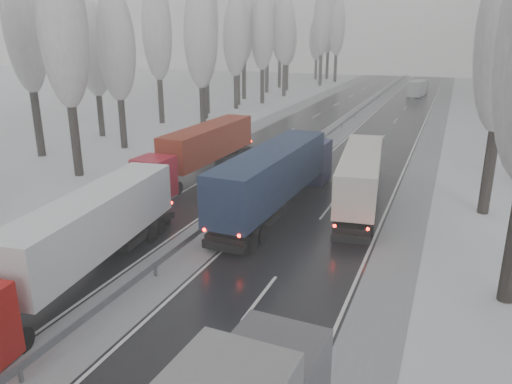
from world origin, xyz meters
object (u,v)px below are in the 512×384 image
Objects in this scene: box_truck_distant at (418,88)px; truck_red_white at (81,235)px; truck_blue_box at (278,174)px; truck_red_red at (202,147)px; truck_cream_box at (361,172)px.

truck_red_white is at bearing -89.55° from box_truck_distant.
truck_blue_box is 2.18× the size of box_truck_distant.
truck_red_red is at bearing -94.54° from box_truck_distant.
truck_cream_box is 0.99× the size of truck_red_red.
truck_cream_box is 61.69m from box_truck_distant.
truck_cream_box is at bearing -82.14° from box_truck_distant.
truck_red_white reaches higher than truck_cream_box.
truck_blue_box is 1.13× the size of truck_cream_box.
box_truck_distant is at bearing 76.91° from truck_red_white.
truck_blue_box is at bearing 60.21° from truck_red_white.
truck_red_white reaches higher than box_truck_distant.
truck_red_red is at bearing 162.55° from truck_cream_box.
truck_cream_box is at bearing 39.01° from truck_blue_box.
truck_blue_box is at bearing -33.37° from truck_red_red.
truck_cream_box is at bearing -9.12° from truck_red_red.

